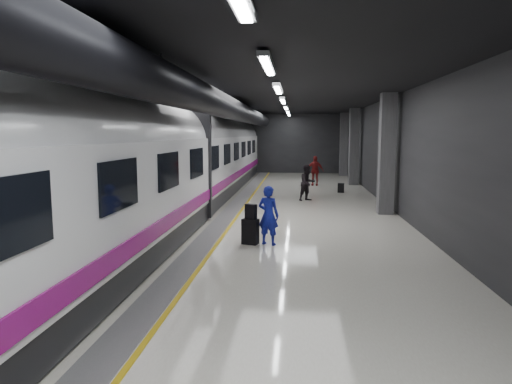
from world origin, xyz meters
name	(u,v)px	position (x,y,z in m)	size (l,w,h in m)	color
ground	(261,221)	(0.00, 0.00, 0.00)	(40.00, 40.00, 0.00)	white
platform_hall	(255,119)	(-0.29, 0.96, 3.54)	(10.02, 40.02, 4.51)	black
train	(168,161)	(-3.25, 0.00, 2.07)	(3.05, 38.00, 4.05)	black
traveler_main	(268,215)	(0.46, -3.27, 0.81)	(0.59, 0.39, 1.62)	#182AB9
suitcase_main	(250,232)	(-0.04, -3.26, 0.35)	(0.43, 0.27, 0.70)	black
shoulder_bag	(251,212)	(-0.02, -3.27, 0.91)	(0.31, 0.16, 0.41)	black
traveler_far_a	(307,183)	(1.69, 5.09, 0.82)	(0.80, 0.62, 1.64)	black
traveler_far_b	(315,171)	(2.25, 11.39, 0.86)	(1.01, 0.42, 1.73)	maroon
suitcase_far	(341,188)	(3.48, 8.18, 0.24)	(0.33, 0.21, 0.48)	black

